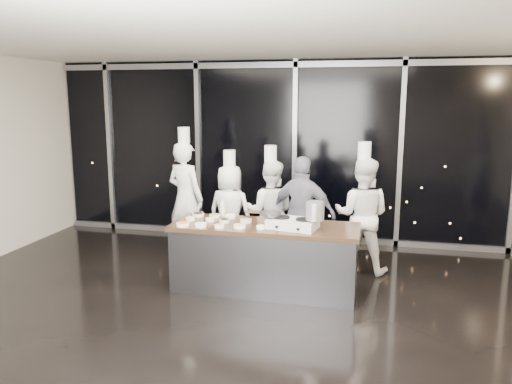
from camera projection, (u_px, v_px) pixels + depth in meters
ground at (248, 318)px, 5.86m from camera, size 9.00×9.00×0.00m
room_shell at (264, 126)px, 5.40m from camera, size 9.02×7.02×3.21m
window_wall at (295, 152)px, 8.84m from camera, size 8.90×0.11×3.20m
demo_counter at (265, 257)px, 6.63m from camera, size 2.46×0.86×0.90m
stove at (293, 223)px, 6.37m from camera, size 0.67×0.49×0.14m
frying_pan at (270, 214)px, 6.47m from camera, size 0.50×0.32×0.05m
stock_pot at (315, 211)px, 6.22m from camera, size 0.27×0.27×0.23m
prep_bowls at (216, 221)px, 6.65m from camera, size 1.16×0.73×0.05m
squeeze_bottle at (223, 208)px, 7.01m from camera, size 0.07×0.07×0.25m
chef_far_left at (186, 197)px, 8.14m from camera, size 0.79×0.65×2.08m
chef_left at (230, 211)px, 7.92m from camera, size 0.80×0.59×1.74m
chef_center at (270, 211)px, 7.74m from camera, size 0.82×0.67×1.83m
guest at (303, 214)px, 7.37m from camera, size 1.06×0.60×1.71m
chef_right at (362, 215)px, 7.30m from camera, size 0.90×0.74×1.93m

